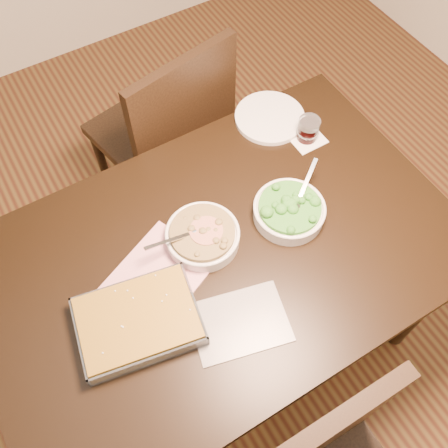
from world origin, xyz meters
The scene contains 11 objects.
ground centered at (0.00, 0.00, 0.00)m, with size 4.00×4.00×0.00m, color #401E12.
table centered at (0.00, 0.00, 0.65)m, with size 1.40×0.90×0.75m.
magazine_a centered at (-0.20, 0.02, 0.75)m, with size 0.31×0.22×0.01m, color #C5385F.
magazine_b centered at (-0.07, -0.21, 0.75)m, with size 0.25×0.18×0.00m, color #212228.
coaster centered at (0.47, 0.23, 0.75)m, with size 0.11×0.11×0.00m, color white.
stew_bowl centered at (-0.03, 0.06, 0.78)m, with size 0.24×0.22×0.08m.
broccoli_bowl centered at (0.24, 0.00, 0.78)m, with size 0.23×0.22×0.09m.
baking_dish centered at (-0.30, -0.08, 0.78)m, with size 0.35×0.29×0.06m.
wine_tumbler centered at (0.47, 0.23, 0.80)m, with size 0.07×0.07×0.08m.
dinner_plate centered at (0.41, 0.36, 0.76)m, with size 0.24×0.24×0.02m, color silver.
chair_far centered at (0.16, 0.67, 0.54)m, with size 0.53×0.53×0.96m.
Camera 1 is at (-0.34, -0.59, 2.03)m, focal length 40.00 mm.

